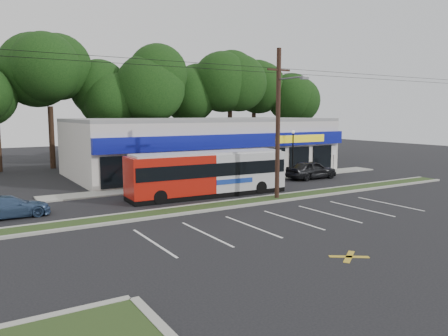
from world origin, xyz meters
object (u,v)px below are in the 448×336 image
utility_pole (277,119)px  sign_post (334,157)px  metrobus (209,173)px  pedestrian_b (220,176)px  car_dark (311,170)px  pedestrian_a (209,175)px  car_blue (9,207)px  lamp_post (293,148)px

utility_pole → sign_post: utility_pole is taller
sign_post → metrobus: size_ratio=0.19×
utility_pole → pedestrian_b: utility_pole is taller
car_dark → utility_pole: bearing=123.7°
metrobus → car_dark: (11.74, 2.26, -0.82)m
car_dark → pedestrian_a: pedestrian_a is taller
metrobus → car_blue: size_ratio=2.73×
car_blue → sign_post: bearing=-83.3°
car_blue → pedestrian_a: pedestrian_a is taller
car_blue → pedestrian_a: 15.50m
lamp_post → car_dark: (0.42, -2.04, -1.85)m
pedestrian_a → pedestrian_b: bearing=73.4°
sign_post → car_blue: size_ratio=0.52×
metrobus → car_blue: 12.72m
lamp_post → car_blue: bearing=-170.1°
car_dark → car_blue: bearing=94.5°
lamp_post → sign_post: bearing=-2.6°
pedestrian_b → utility_pole: bearing=129.0°
lamp_post → metrobus: bearing=-159.2°
metrobus → pedestrian_a: 4.70m
car_dark → metrobus: bearing=100.4°
sign_post → metrobus: metrobus is taller
utility_pole → lamp_post: size_ratio=11.76×
metrobus → car_dark: metrobus is taller
lamp_post → car_dark: bearing=-78.4°
utility_pole → sign_post: 15.71m
lamp_post → metrobus: (-11.32, -4.30, -1.02)m
car_dark → pedestrian_a: size_ratio=2.91×
sign_post → pedestrian_a: bearing=-179.7°
pedestrian_a → pedestrian_b: 1.68m
lamp_post → pedestrian_a: bearing=-178.1°
pedestrian_a → car_blue: bearing=-2.1°
utility_pole → sign_post: bearing=30.1°
utility_pole → pedestrian_a: (-0.83, 7.57, -4.58)m
sign_post → lamp_post: bearing=177.4°
metrobus → car_dark: size_ratio=2.41×
utility_pole → pedestrian_b: bearing=98.0°
sign_post → pedestrian_b: size_ratio=1.17×
lamp_post → metrobus: lamp_post is taller
car_dark → pedestrian_b: bearing=89.1°
sign_post → car_blue: (-29.00, -3.97, -0.93)m
sign_post → pedestrian_a: sign_post is taller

